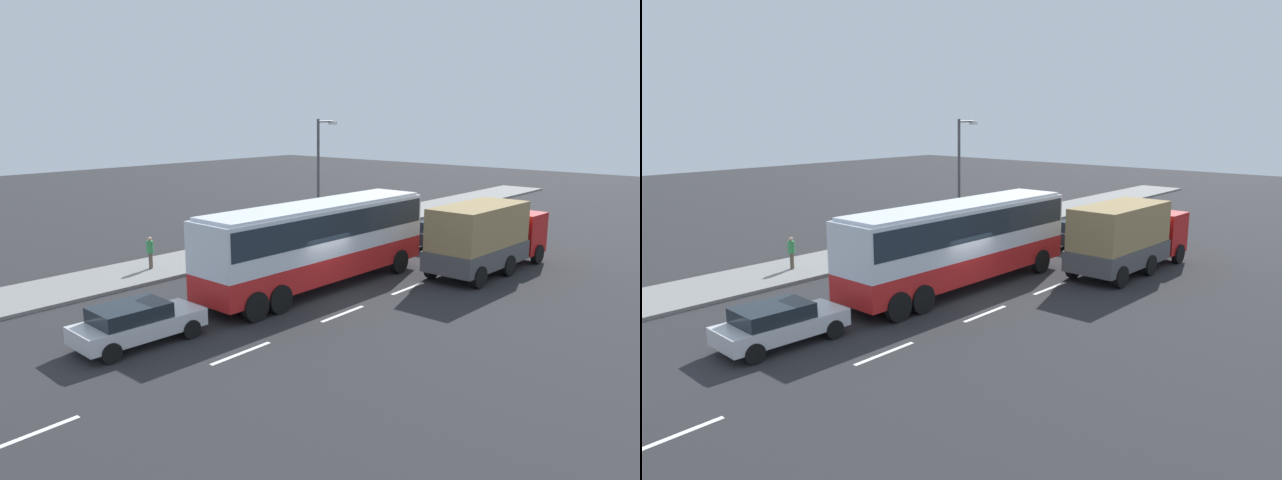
# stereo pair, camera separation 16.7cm
# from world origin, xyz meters

# --- Properties ---
(ground_plane) EXTENTS (120.00, 120.00, 0.00)m
(ground_plane) POSITION_xyz_m (0.00, 0.00, 0.00)
(ground_plane) COLOR #28282B
(sidewalk_curb) EXTENTS (80.00, 4.00, 0.15)m
(sidewalk_curb) POSITION_xyz_m (0.00, 8.59, 0.07)
(sidewalk_curb) COLOR gray
(sidewalk_curb) RESTS_ON ground_plane
(lane_centreline) EXTENTS (29.43, 0.16, 0.01)m
(lane_centreline) POSITION_xyz_m (-4.45, -2.10, 0.00)
(lane_centreline) COLOR white
(lane_centreline) RESTS_ON ground_plane
(coach_bus) EXTENTS (11.80, 2.72, 3.64)m
(coach_bus) POSITION_xyz_m (0.75, 0.85, 2.25)
(coach_bus) COLOR red
(coach_bus) RESTS_ON ground_plane
(cargo_truck) EXTENTS (7.72, 2.83, 3.25)m
(cargo_truck) POSITION_xyz_m (7.90, -3.23, 1.72)
(cargo_truck) COLOR red
(cargo_truck) RESTS_ON ground_plane
(car_silver_hatch) EXTENTS (4.20, 2.01, 1.36)m
(car_silver_hatch) POSITION_xyz_m (-7.93, 1.00, 0.74)
(car_silver_hatch) COLOR silver
(car_silver_hatch) RESTS_ON ground_plane
(car_black_sedan) EXTENTS (4.72, 2.16, 1.42)m
(car_black_sedan) POSITION_xyz_m (11.68, 1.03, 0.77)
(car_black_sedan) COLOR black
(car_black_sedan) RESTS_ON ground_plane
(pedestrian_near_curb) EXTENTS (0.32, 0.32, 1.65)m
(pedestrian_near_curb) POSITION_xyz_m (1.96, 7.38, 1.10)
(pedestrian_near_curb) COLOR brown
(pedestrian_near_curb) RESTS_ON sidewalk_curb
(pedestrian_at_crossing) EXTENTS (0.32, 0.32, 1.52)m
(pedestrian_at_crossing) POSITION_xyz_m (-2.46, 8.54, 1.01)
(pedestrian_at_crossing) COLOR brown
(pedestrian_at_crossing) RESTS_ON sidewalk_curb
(street_lamp) EXTENTS (1.59, 0.24, 6.83)m
(street_lamp) POSITION_xyz_m (8.16, 7.30, 4.06)
(street_lamp) COLOR #47474C
(street_lamp) RESTS_ON sidewalk_curb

